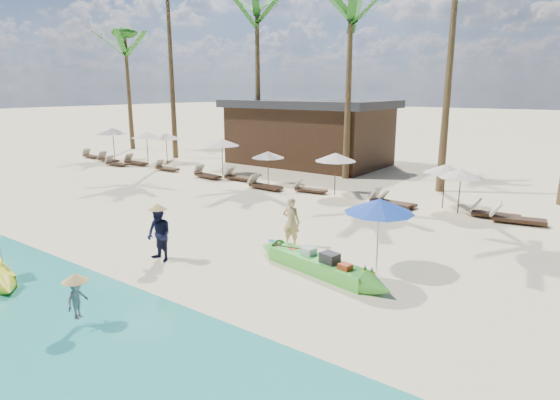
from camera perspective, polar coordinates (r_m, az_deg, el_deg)
The scene contains 34 objects.
ground at distance 14.15m, azimuth -7.90°, elevation -7.64°, with size 240.00×240.00×0.00m, color beige.
wet_sand_strip at distance 11.45m, azimuth -26.09°, elevation -14.25°, with size 240.00×4.50×0.01m, color tan.
green_canoe at distance 13.32m, azimuth 4.66°, elevation -7.85°, with size 5.39×1.39×0.69m.
tourist at distance 15.25m, azimuth 1.38°, elevation -2.69°, with size 0.60×0.39×1.64m, color tan.
vendor_green at distance 14.41m, azimuth -14.52°, elevation -4.07°, with size 0.80×0.63×1.65m, color #121533.
vendor_yellow at distance 11.22m, azimuth -23.49°, elevation -10.95°, with size 0.59×0.34×0.92m, color gray.
blue_umbrella at distance 13.23m, azimuth 12.03°, elevation -0.69°, with size 1.95×1.95×2.10m.
resort_parasol_0 at distance 35.87m, azimuth -19.73°, elevation 7.92°, with size 2.24×2.24×2.31m.
lounger_0_left at distance 37.69m, azimuth -22.07°, elevation 5.07°, with size 1.80×0.66×0.60m.
lounger_0_right at distance 35.15m, azimuth -20.28°, elevation 4.70°, with size 1.89×0.65×0.63m.
resort_parasol_1 at distance 34.09m, azimuth -15.97°, elevation 7.65°, with size 2.06×2.06×2.12m.
lounger_1_left at distance 33.21m, azimuth -19.41°, elevation 4.28°, with size 1.78×0.70×0.59m.
lounger_1_right at distance 33.21m, azimuth -17.27°, elevation 4.47°, with size 1.92×0.61×0.65m.
resort_parasol_2 at distance 33.05m, azimuth -13.74°, elevation 7.57°, with size 2.03×2.03×2.09m.
lounger_2_left at distance 30.34m, azimuth -13.72°, elevation 3.86°, with size 1.76×0.56×0.60m.
resort_parasol_3 at distance 28.14m, azimuth -7.11°, elevation 6.99°, with size 2.09×2.09×2.15m.
lounger_3_left at distance 27.38m, azimuth -8.99°, elevation 3.11°, with size 1.98×0.81×0.65m.
lounger_3_right at distance 26.40m, azimuth -5.08°, elevation 2.85°, with size 2.00×0.81×0.66m.
resort_parasol_4 at distance 24.87m, azimuth -1.47°, elevation 5.54°, with size 1.76×1.76×1.81m.
lounger_4_left at distance 26.39m, azimuth -5.04°, elevation 2.83°, with size 1.93×0.67×0.65m.
lounger_4_right at distance 24.06m, azimuth -2.02°, elevation 1.85°, with size 1.97×0.67×0.66m.
resort_parasol_5 at distance 22.65m, azimuth 6.79°, elevation 5.22°, with size 1.99×1.99×2.05m.
lounger_5_left at distance 23.31m, azimuth 3.52°, elevation 1.38°, with size 1.75×0.76×0.57m.
resort_parasol_6 at distance 21.14m, azimuth 19.52°, elevation 3.62°, with size 1.86×1.86×1.92m.
lounger_6_left at distance 21.16m, azimuth 13.90°, elevation -0.25°, with size 1.66×0.52×0.56m.
lounger_6_right at distance 21.09m, azimuth 13.10°, elevation -0.16°, with size 2.03×0.82×0.67m.
resort_parasol_7 at distance 20.42m, azimuth 21.21°, elevation 3.06°, with size 1.83×1.83×1.88m.
lounger_7_left at distance 20.49m, azimuth 24.45°, elevation -1.46°, with size 1.93×0.78×0.64m.
lounger_7_right at distance 20.08m, azimuth 26.71°, elevation -1.94°, with size 2.07×0.99×0.68m.
palm_0 at distance 42.16m, azimuth -18.29°, elevation 16.97°, with size 2.08×2.08×9.90m.
palm_1 at distance 36.13m, azimuth -13.53°, elevation 22.29°, with size 2.08×2.08×13.60m.
palm_2 at distance 31.71m, azimuth -2.82°, elevation 20.92°, with size 2.08×2.08×11.33m.
palm_3 at distance 27.07m, azimuth 8.61°, elevation 20.79°, with size 2.08×2.08×10.52m.
pavilion_west at distance 32.10m, azimuth 3.51°, elevation 8.31°, with size 10.80×6.60×4.30m.
Camera 1 is at (9.27, -9.41, 5.06)m, focal length 30.00 mm.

